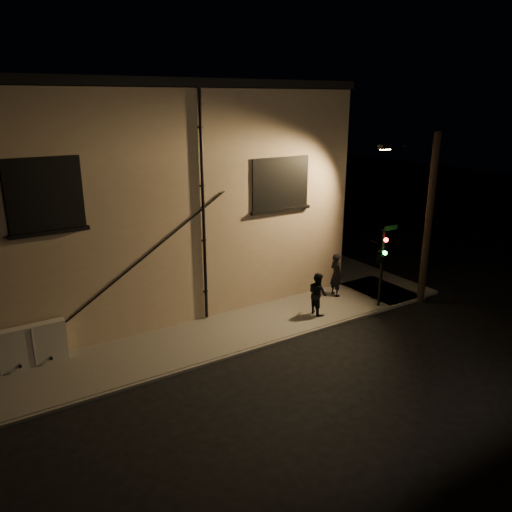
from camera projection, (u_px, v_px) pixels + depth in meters
ground at (290, 339)px, 17.67m from camera, size 90.00×90.00×0.00m
sidewalk at (253, 292)px, 21.81m from camera, size 21.00×16.00×0.12m
building at (117, 187)px, 22.06m from camera, size 16.20×12.23×8.80m
utility_cabinet at (33, 345)px, 15.53m from camera, size 2.03×0.34×1.33m
pedestrian_a at (336, 275)px, 21.03m from camera, size 0.46×0.69×1.84m
pedestrian_b at (318, 294)px, 19.23m from camera, size 0.68×0.84×1.66m
traffic_signal at (381, 255)px, 19.41m from camera, size 1.30×1.93×3.27m
streetlamp_pole at (426, 215)px, 19.84m from camera, size 2.02×1.38×6.95m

